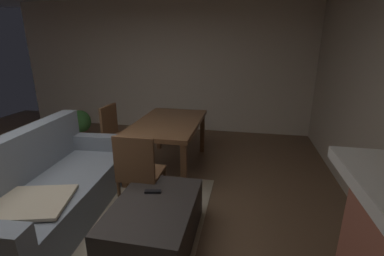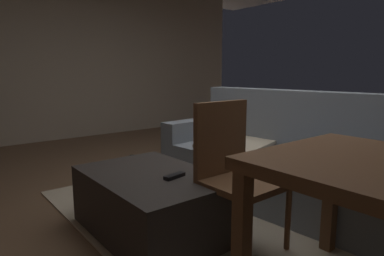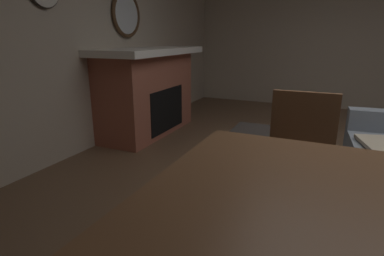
% 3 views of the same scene
% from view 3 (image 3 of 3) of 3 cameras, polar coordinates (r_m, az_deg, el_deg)
% --- Properties ---
extents(floor, '(8.95, 8.95, 0.00)m').
position_cam_3_polar(floor, '(2.99, 31.31, -11.81)').
color(floor, brown).
extents(wall_back_fireplace_side, '(7.86, 0.12, 2.71)m').
position_cam_3_polar(wall_back_fireplace_side, '(3.74, -21.34, 16.31)').
color(wall_back_fireplace_side, '#B7A893').
rests_on(wall_back_fireplace_side, ground).
extents(wall_left, '(0.12, 6.61, 2.71)m').
position_cam_3_polar(wall_left, '(6.40, 29.66, 14.90)').
color(wall_left, '#B7A893').
rests_on(wall_left, ground).
extents(area_rug, '(2.60, 2.00, 0.01)m').
position_cam_3_polar(area_rug, '(2.87, 24.29, -11.77)').
color(area_rug, tan).
rests_on(area_rug, ground).
extents(fireplace, '(1.76, 0.76, 1.14)m').
position_cam_3_polar(fireplace, '(4.28, -7.94, 6.63)').
color(fireplace, '#9E5642').
rests_on(fireplace, ground).
extents(round_wall_mirror, '(0.58, 0.05, 0.58)m').
position_cam_3_polar(round_wall_mirror, '(4.39, -11.82, 19.52)').
color(round_wall_mirror, '#4C331E').
extents(ottoman_coffee_table, '(1.07, 0.73, 0.43)m').
position_cam_3_polar(ottoman_coffee_table, '(2.83, 12.75, -6.46)').
color(ottoman_coffee_table, '#2D2826').
rests_on(ottoman_coffee_table, ground).
extents(tv_remote, '(0.08, 0.17, 0.02)m').
position_cam_3_polar(tv_remote, '(2.58, 13.73, -3.40)').
color(tv_remote, black).
rests_on(tv_remote, ottoman_coffee_table).
extents(dining_table, '(1.56, 0.92, 0.74)m').
position_cam_3_polar(dining_table, '(1.15, 12.94, -17.37)').
color(dining_table, brown).
rests_on(dining_table, ground).
extents(dining_chair_west, '(0.44, 0.44, 0.93)m').
position_cam_3_polar(dining_chair_west, '(2.26, 18.89, -4.39)').
color(dining_chair_west, brown).
rests_on(dining_chair_west, ground).
extents(small_dog, '(0.51, 0.37, 0.30)m').
position_cam_3_polar(small_dog, '(3.73, 21.60, -2.25)').
color(small_dog, black).
rests_on(small_dog, ground).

